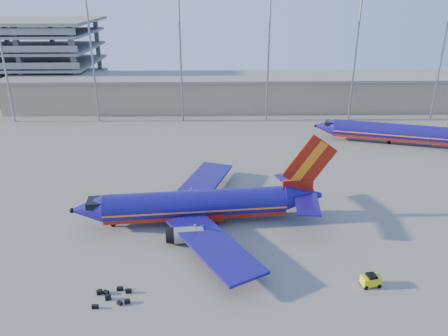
% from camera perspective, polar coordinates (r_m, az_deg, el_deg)
% --- Properties ---
extents(ground, '(220.00, 220.00, 0.00)m').
position_cam_1_polar(ground, '(62.76, -3.51, -5.54)').
color(ground, slate).
rests_on(ground, ground).
extents(terminal_building, '(122.00, 16.00, 8.50)m').
position_cam_1_polar(terminal_building, '(116.38, 2.43, 9.95)').
color(terminal_building, gray).
rests_on(terminal_building, ground).
extents(light_mast_row, '(101.60, 1.60, 28.65)m').
position_cam_1_polar(light_mast_row, '(102.12, 0.08, 15.76)').
color(light_mast_row, gray).
rests_on(light_mast_row, ground).
extents(aircraft_main, '(35.21, 33.74, 11.92)m').
position_cam_1_polar(aircraft_main, '(58.70, -2.88, -4.81)').
color(aircraft_main, navy).
rests_on(aircraft_main, ground).
extents(aircraft_second, '(32.01, 16.26, 11.14)m').
position_cam_1_polar(aircraft_second, '(94.89, 21.47, 4.41)').
color(aircraft_second, navy).
rests_on(aircraft_second, ground).
extents(baggage_tug, '(2.15, 1.51, 1.43)m').
position_cam_1_polar(baggage_tug, '(50.22, 18.63, -13.70)').
color(baggage_tug, yellow).
rests_on(baggage_tug, ground).
extents(luggage_pile, '(3.83, 3.14, 0.54)m').
position_cam_1_polar(luggage_pile, '(47.93, -14.39, -15.88)').
color(luggage_pile, black).
rests_on(luggage_pile, ground).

